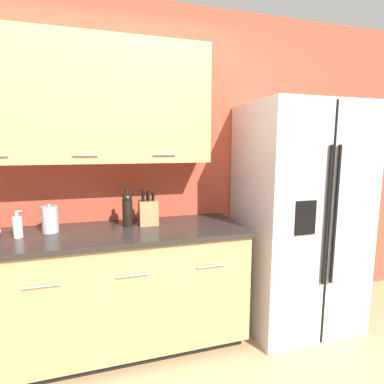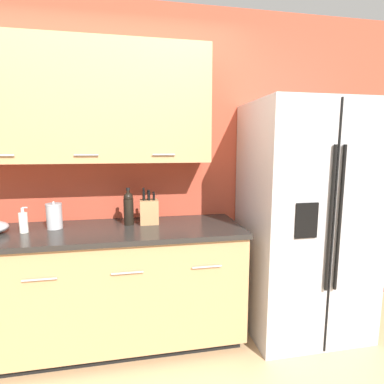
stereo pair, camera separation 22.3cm
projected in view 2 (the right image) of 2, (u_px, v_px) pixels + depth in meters
The scene contains 7 objects.
wall_back at pixel (90, 154), 2.34m from camera, with size 10.00×0.39×2.60m.
counter_unit at pixel (94, 288), 2.20m from camera, with size 2.19×0.64×0.90m.
refrigerator at pixel (304, 220), 2.39m from camera, with size 0.91×0.74×1.82m.
knife_block at pixel (149, 211), 2.29m from camera, with size 0.14×0.12×0.28m.
wine_bottle at pixel (129, 208), 2.25m from camera, with size 0.07×0.07×0.28m.
soap_dispenser at pixel (23, 222), 2.05m from camera, with size 0.06×0.06×0.18m.
steel_canister at pixel (54, 216), 2.15m from camera, with size 0.11×0.11×0.20m.
Camera 2 is at (0.35, -1.12, 1.49)m, focal length 28.00 mm.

